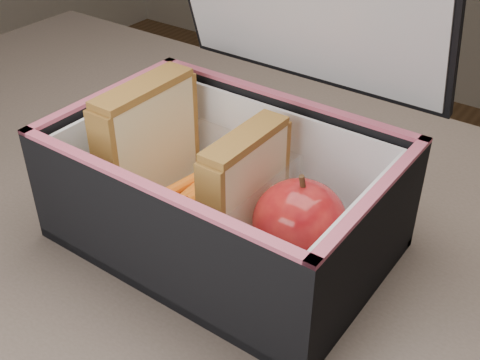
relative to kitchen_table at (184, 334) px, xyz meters
The scene contains 8 objects.
kitchen_table is the anchor object (origin of this frame).
lunch_bag 0.16m from the kitchen_table, 75.91° to the left, with size 0.28×0.24×0.28m.
plastic_tub 0.15m from the kitchen_table, 112.30° to the left, with size 0.16×0.11×0.06m, color white, non-canonical shape.
sandwich_left 0.19m from the kitchen_table, 146.15° to the left, with size 0.03×0.10×0.12m.
sandwich_right 0.17m from the kitchen_table, 56.14° to the left, with size 0.03×0.09×0.10m.
carrot_sticks 0.13m from the kitchen_table, 110.53° to the left, with size 0.05×0.15×0.03m.
paper_napkin 0.15m from the kitchen_table, 31.13° to the left, with size 0.07×0.07×0.01m, color white.
red_apple 0.18m from the kitchen_table, 28.07° to the left, with size 0.10×0.10×0.08m.
Camera 1 is at (0.27, -0.29, 1.11)m, focal length 45.00 mm.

